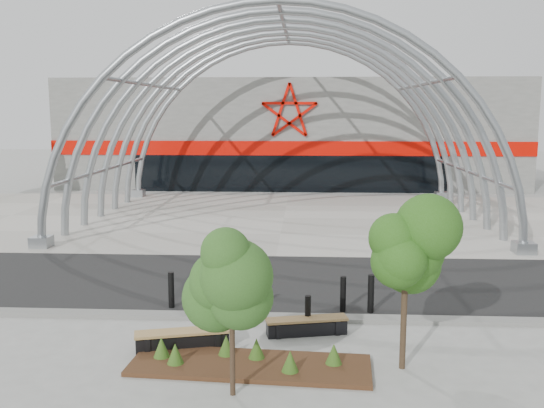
% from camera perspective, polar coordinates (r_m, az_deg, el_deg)
% --- Properties ---
extents(ground, '(140.00, 140.00, 0.00)m').
position_cam_1_polar(ground, '(17.48, -0.73, -10.51)').
color(ground, gray).
rests_on(ground, ground).
extents(road, '(140.00, 7.00, 0.02)m').
position_cam_1_polar(road, '(20.81, -0.08, -7.28)').
color(road, black).
rests_on(road, ground).
extents(forecourt, '(60.00, 17.00, 0.04)m').
position_cam_1_polar(forecourt, '(32.49, 1.12, -1.35)').
color(forecourt, '#A39F94').
rests_on(forecourt, ground).
extents(kerb, '(60.00, 0.50, 0.12)m').
position_cam_1_polar(kerb, '(17.23, -0.79, -10.60)').
color(kerb, slate).
rests_on(kerb, ground).
extents(arena_building, '(34.00, 15.24, 8.00)m').
position_cam_1_polar(arena_building, '(49.94, 1.87, 6.83)').
color(arena_building, slate).
rests_on(arena_building, ground).
extents(vault_canopy, '(20.80, 15.80, 20.36)m').
position_cam_1_polar(vault_canopy, '(32.49, 1.12, -1.35)').
color(vault_canopy, gray).
rests_on(vault_canopy, ground).
extents(planting_bed, '(5.56, 2.05, 0.58)m').
position_cam_1_polar(planting_bed, '(14.26, -2.37, -14.56)').
color(planting_bed, '#311C11').
rests_on(planting_bed, ground).
extents(street_tree_0, '(1.51, 1.51, 3.45)m').
position_cam_1_polar(street_tree_0, '(12.20, -3.83, -6.97)').
color(street_tree_0, black).
rests_on(street_tree_0, ground).
extents(street_tree_1, '(1.71, 1.71, 4.04)m').
position_cam_1_polar(street_tree_1, '(13.65, 12.53, -3.64)').
color(street_tree_1, black).
rests_on(street_tree_1, ground).
extents(bench_0, '(2.35, 1.07, 0.48)m').
position_cam_1_polar(bench_0, '(15.30, -8.41, -12.57)').
color(bench_0, black).
rests_on(bench_0, ground).
extents(bench_1, '(2.19, 0.92, 0.45)m').
position_cam_1_polar(bench_1, '(16.11, 3.28, -11.43)').
color(bench_1, black).
rests_on(bench_1, ground).
extents(bollard_0, '(0.17, 0.17, 1.09)m').
position_cam_1_polar(bollard_0, '(18.24, -9.46, -8.00)').
color(bollard_0, black).
rests_on(bollard_0, ground).
extents(bollard_1, '(0.15, 0.15, 0.92)m').
position_cam_1_polar(bollard_1, '(17.78, -2.07, -8.62)').
color(bollard_1, black).
rests_on(bollard_1, ground).
extents(bollard_2, '(0.16, 0.16, 0.99)m').
position_cam_1_polar(bollard_2, '(16.19, 3.39, -10.29)').
color(bollard_2, black).
rests_on(bollard_2, ground).
extents(bollard_3, '(0.18, 0.18, 1.13)m').
position_cam_1_polar(bollard_3, '(17.79, 9.29, -8.36)').
color(bollard_3, black).
rests_on(bollard_3, ground).
extents(bollard_4, '(0.17, 0.17, 1.06)m').
position_cam_1_polar(bollard_4, '(17.77, 6.70, -8.45)').
color(bollard_4, black).
rests_on(bollard_4, ground).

